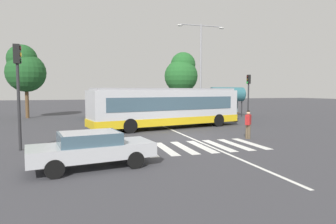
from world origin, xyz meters
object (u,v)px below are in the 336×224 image
Objects in this scene: traffic_light_far_corner at (248,89)px; background_tree_right at (182,73)px; twin_arm_street_lamp at (201,61)px; background_tree_left at (25,69)px; foreground_sedan at (91,147)px; parked_car_white at (146,110)px; bus_stop_shelter at (227,95)px; city_transit_bus at (167,107)px; parked_car_teal at (95,111)px; pedestrian_crossing_street at (248,123)px; parked_car_champagne at (122,110)px; traffic_light_near_corner at (18,80)px.

traffic_light_far_corner is 0.54× the size of background_tree_right.
background_tree_left is at bearing 166.65° from twin_arm_street_lamp.
foreground_sedan is at bearing -75.17° from background_tree_left.
traffic_light_far_corner is (15.76, 14.44, 2.24)m from foreground_sedan.
bus_stop_shelter is (8.44, -2.75, 1.65)m from parked_car_white.
parked_car_teal is at bearing 116.65° from city_transit_bus.
bus_stop_shelter is (8.89, 7.06, 0.83)m from city_transit_bus.
city_transit_bus is 10.79m from twin_arm_street_lamp.
pedestrian_crossing_street is 0.37× the size of parked_car_champagne.
parked_car_champagne is 13.33m from traffic_light_far_corner.
city_transit_bus is 1.50× the size of background_tree_right.
background_tree_right is (18.97, 4.84, 0.21)m from background_tree_left.
pedestrian_crossing_street is 0.38× the size of parked_car_teal.
pedestrian_crossing_street is at bearing -113.35° from bus_stop_shelter.
pedestrian_crossing_street is (3.16, -6.21, -0.62)m from city_transit_bus.
parked_car_teal is 12.44m from twin_arm_street_lamp.
background_tree_right reaches higher than bus_stop_shelter.
city_transit_bus is 2.77× the size of traffic_light_far_corner.
background_tree_left is at bearing 166.71° from bus_stop_shelter.
city_transit_bus is at bearing -45.23° from background_tree_left.
parked_car_champagne is 0.91× the size of traffic_light_near_corner.
parked_car_white is at bearing -0.91° from parked_car_teal.
parked_car_teal is at bearing 75.18° from traffic_light_near_corner.
pedestrian_crossing_street is 0.34× the size of traffic_light_near_corner.
pedestrian_crossing_street is 10.00m from foreground_sedan.
pedestrian_crossing_street is 0.45× the size of bus_stop_shelter.
bus_stop_shelter is 0.50× the size of background_tree_left.
parked_car_teal is at bearing 168.43° from bus_stop_shelter.
parked_car_champagne is 10.85m from background_tree_left.
background_tree_left reaches higher than pedestrian_crossing_street.
parked_car_white is 0.91× the size of traffic_light_near_corner.
city_transit_bus is 11.11m from parked_car_teal.
parked_car_white is 18.69m from traffic_light_near_corner.
background_tree_left is (-11.87, 11.97, 3.55)m from city_transit_bus.
pedestrian_crossing_street is at bearing -63.23° from parked_car_teal.
pedestrian_crossing_street is 0.39× the size of traffic_light_far_corner.
traffic_light_near_corner is at bearing -121.33° from parked_car_white.
traffic_light_near_corner is at bearing -151.59° from traffic_light_far_corner.
twin_arm_street_lamp is (15.23, 13.71, 2.74)m from traffic_light_near_corner.
foreground_sedan is 5.87m from traffic_light_near_corner.
traffic_light_far_corner is at bearing 57.76° from pedestrian_crossing_street.
twin_arm_street_lamp is at bearing 56.06° from foreground_sedan.
parked_car_white is at bearing 149.09° from traffic_light_far_corner.
city_transit_bus is at bearing -77.03° from parked_car_champagne.
city_transit_bus is 11.86m from foreground_sedan.
background_tree_left is at bearing 163.33° from parked_car_teal.
traffic_light_far_corner reaches higher than parked_car_teal.
background_tree_right reaches higher than background_tree_left.
bus_stop_shelter reaches higher than parked_car_champagne.
twin_arm_street_lamp reaches higher than parked_car_champagne.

